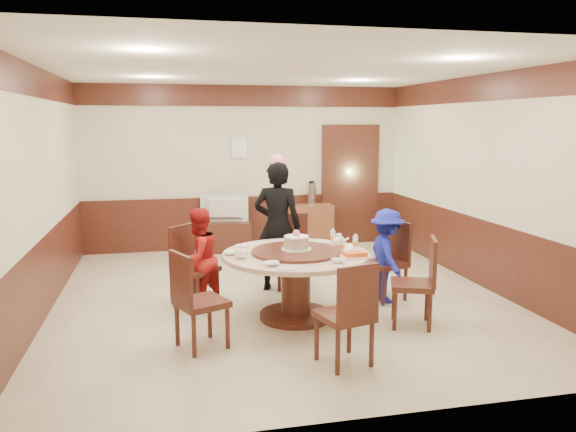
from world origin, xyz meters
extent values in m
plane|color=beige|center=(0.00, 0.00, 0.00)|extent=(6.00, 6.00, 0.00)
plane|color=white|center=(0.00, 0.00, 2.80)|extent=(6.00, 6.00, 0.00)
cube|color=beige|center=(0.00, 3.00, 1.40)|extent=(5.50, 0.04, 2.80)
cube|color=beige|center=(0.00, -3.00, 1.40)|extent=(5.50, 0.04, 2.80)
cube|color=beige|center=(-2.75, 0.00, 1.40)|extent=(0.04, 6.00, 2.80)
cube|color=beige|center=(2.75, 0.00, 1.40)|extent=(0.04, 6.00, 2.80)
cube|color=#411B14|center=(0.00, 0.00, 0.45)|extent=(5.50, 6.00, 0.90)
cube|color=#411B14|center=(0.00, 0.00, 2.62)|extent=(5.50, 6.00, 0.35)
cube|color=#411B14|center=(1.90, 2.95, 1.05)|extent=(1.05, 0.08, 2.18)
cube|color=#88D38E|center=(1.90, 2.97, 1.05)|extent=(0.88, 0.02, 2.05)
cylinder|color=#411B14|center=(0.01, -0.76, 0.03)|extent=(0.81, 0.81, 0.06)
cylinder|color=#411B14|center=(0.01, -0.76, 0.35)|extent=(0.33, 0.33, 0.65)
cylinder|color=beige|center=(0.01, -0.76, 0.72)|extent=(1.63, 1.63, 0.05)
cylinder|color=#411B14|center=(0.01, -0.76, 0.77)|extent=(0.99, 0.99, 0.03)
cube|color=#411B14|center=(1.25, -0.34, 0.45)|extent=(0.56, 0.56, 0.06)
cube|color=#411B14|center=(1.44, -0.27, 0.72)|extent=(0.18, 0.41, 0.50)
cube|color=#411B14|center=(1.25, -0.34, 0.21)|extent=(0.36, 0.36, 0.42)
cube|color=#411B14|center=(0.25, 0.41, 0.45)|extent=(0.52, 0.52, 0.06)
cube|color=#411B14|center=(0.29, 0.61, 0.72)|extent=(0.42, 0.12, 0.50)
cube|color=#411B14|center=(0.25, 0.41, 0.21)|extent=(0.36, 0.36, 0.42)
cube|color=#411B14|center=(-1.06, -0.11, 0.45)|extent=(0.62, 0.62, 0.06)
cube|color=#411B14|center=(-1.21, 0.03, 0.72)|extent=(0.32, 0.33, 0.50)
cube|color=#411B14|center=(-1.06, -0.11, 0.21)|extent=(0.36, 0.36, 0.42)
cube|color=#411B14|center=(-1.07, -1.38, 0.45)|extent=(0.58, 0.58, 0.06)
cube|color=#411B14|center=(-1.27, -1.46, 0.72)|extent=(0.21, 0.40, 0.50)
cube|color=#411B14|center=(-1.07, -1.38, 0.21)|extent=(0.36, 0.36, 0.42)
cube|color=#411B14|center=(0.16, -2.04, 0.45)|extent=(0.54, 0.54, 0.06)
cube|color=#411B14|center=(0.21, -2.24, 0.72)|extent=(0.42, 0.15, 0.50)
cube|color=#411B14|center=(0.16, -2.04, 0.21)|extent=(0.36, 0.36, 0.42)
cube|color=#411B14|center=(1.18, -1.26, 0.45)|extent=(0.57, 0.57, 0.06)
cube|color=#411B14|center=(1.37, -1.34, 0.72)|extent=(0.19, 0.41, 0.50)
cube|color=#411B14|center=(1.18, -1.26, 0.21)|extent=(0.36, 0.36, 0.42)
imported|color=black|center=(0.03, 0.34, 0.85)|extent=(0.72, 0.61, 1.69)
imported|color=#A71616|center=(-1.03, -0.18, 0.60)|extent=(0.74, 0.72, 1.20)
imported|color=#181E9D|center=(1.23, -0.43, 0.57)|extent=(0.45, 0.76, 1.15)
cylinder|color=white|center=(0.03, -0.72, 0.79)|extent=(0.34, 0.34, 0.01)
cylinder|color=tan|center=(0.03, -0.72, 0.85)|extent=(0.27, 0.27, 0.13)
cylinder|color=white|center=(0.03, -0.72, 0.92)|extent=(0.28, 0.28, 0.01)
sphere|color=#EF7183|center=(0.03, -0.72, 0.96)|extent=(0.08, 0.08, 0.08)
ellipsoid|color=white|center=(-0.62, -0.88, 0.81)|extent=(0.17, 0.15, 0.13)
ellipsoid|color=white|center=(0.58, -0.53, 0.81)|extent=(0.17, 0.15, 0.13)
imported|color=white|center=(-0.54, -0.39, 0.77)|extent=(0.15, 0.15, 0.04)
imported|color=white|center=(0.33, -1.28, 0.77)|extent=(0.14, 0.14, 0.04)
imported|color=white|center=(-0.35, -1.25, 0.77)|extent=(0.15, 0.15, 0.04)
imported|color=white|center=(0.66, -0.91, 0.77)|extent=(0.13, 0.13, 0.04)
imported|color=white|center=(-0.69, -0.69, 0.77)|extent=(0.17, 0.17, 0.04)
imported|color=white|center=(0.15, -0.16, 0.77)|extent=(0.14, 0.14, 0.05)
cylinder|color=white|center=(-0.24, -1.41, 0.76)|extent=(0.18, 0.18, 0.01)
cylinder|color=white|center=(0.46, -0.26, 0.76)|extent=(0.18, 0.18, 0.01)
cube|color=white|center=(0.58, -1.11, 0.76)|extent=(0.30, 0.20, 0.02)
cube|color=#E7521A|center=(0.58, -1.11, 0.79)|extent=(0.24, 0.15, 0.04)
cylinder|color=white|center=(0.51, -0.86, 0.83)|extent=(0.06, 0.06, 0.16)
cylinder|color=white|center=(0.71, -0.76, 0.83)|extent=(0.06, 0.06, 0.16)
cylinder|color=white|center=(0.55, -0.39, 0.83)|extent=(0.06, 0.06, 0.16)
cube|color=#411B14|center=(-0.40, 2.75, 0.25)|extent=(0.85, 0.45, 0.50)
imported|color=gray|center=(-0.40, 2.75, 0.73)|extent=(0.82, 0.24, 0.47)
cube|color=brown|center=(1.10, 2.78, 0.38)|extent=(0.80, 0.40, 0.75)
cylinder|color=silver|center=(1.14, 2.78, 0.94)|extent=(0.15, 0.15, 0.38)
cube|color=white|center=(-0.10, 2.96, 1.75)|extent=(0.25, 0.00, 0.35)
cube|color=white|center=(0.55, 2.96, 1.45)|extent=(0.30, 0.00, 0.22)
camera|label=1|loc=(-1.40, -6.65, 2.17)|focal=35.00mm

